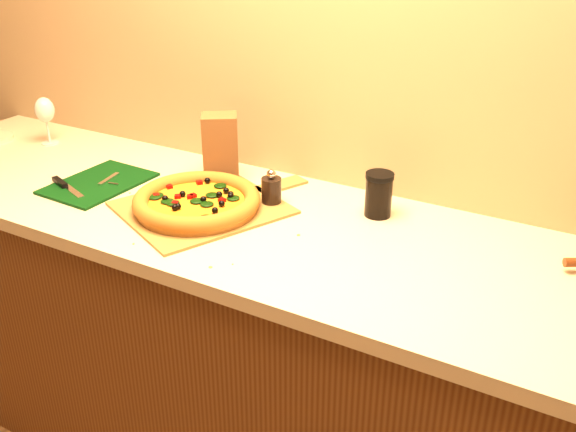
% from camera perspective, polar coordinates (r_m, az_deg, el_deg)
% --- Properties ---
extents(cabinet, '(2.80, 0.65, 0.86)m').
position_cam_1_polar(cabinet, '(1.96, -0.40, -13.18)').
color(cabinet, '#4D2710').
rests_on(cabinet, ground).
extents(countertop, '(2.84, 0.68, 0.04)m').
position_cam_1_polar(countertop, '(1.71, -0.44, -1.45)').
color(countertop, '#BFB495').
rests_on(countertop, cabinet).
extents(pizza_peel, '(0.51, 0.60, 0.01)m').
position_cam_1_polar(pizza_peel, '(1.82, -7.22, 0.87)').
color(pizza_peel, olive).
rests_on(pizza_peel, countertop).
extents(pizza, '(0.35, 0.35, 0.05)m').
position_cam_1_polar(pizza, '(1.78, -8.11, 1.28)').
color(pizza, '#BD782F').
rests_on(pizza, pizza_peel).
extents(cutting_board, '(0.24, 0.32, 0.02)m').
position_cam_1_polar(cutting_board, '(2.03, -16.58, 2.81)').
color(cutting_board, black).
rests_on(cutting_board, countertop).
extents(bottle_cap, '(0.03, 0.03, 0.01)m').
position_cam_1_polar(bottle_cap, '(1.68, -5.24, -1.31)').
color(bottle_cap, black).
rests_on(bottle_cap, countertop).
extents(pepper_grinder, '(0.06, 0.06, 0.11)m').
position_cam_1_polar(pepper_grinder, '(1.80, -1.48, 2.30)').
color(pepper_grinder, black).
rests_on(pepper_grinder, countertop).
extents(wine_glass, '(0.07, 0.07, 0.17)m').
position_cam_1_polar(wine_glass, '(2.41, -20.80, 8.70)').
color(wine_glass, silver).
rests_on(wine_glass, countertop).
extents(paper_bag, '(0.13, 0.13, 0.21)m').
position_cam_1_polar(paper_bag, '(1.95, -6.02, 6.00)').
color(paper_bag, brown).
rests_on(paper_bag, countertop).
extents(dark_jar, '(0.08, 0.08, 0.12)m').
position_cam_1_polar(dark_jar, '(1.75, 8.06, 1.92)').
color(dark_jar, black).
rests_on(dark_jar, countertop).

